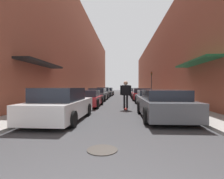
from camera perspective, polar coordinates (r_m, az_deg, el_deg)
The scene contains 18 objects.
ground at distance 22.53m, azimuth 2.63°, elevation -2.79°, with size 115.09×115.09×0.00m, color #38383A.
curb_strip_left at distance 28.12m, azimuth -5.81°, elevation -1.94°, with size 1.80×52.31×0.12m.
curb_strip_right at distance 28.01m, azimuth 11.47°, elevation -1.96°, with size 1.80×52.31×0.12m.
building_row_left at distance 29.10m, azimuth -11.56°, elevation 10.35°, with size 4.90×52.31×12.48m.
building_row_right at distance 28.70m, azimuth 17.30°, elevation 7.48°, with size 4.90×52.31×9.52m.
parked_car_left_0 at distance 7.78m, azimuth -16.34°, elevation -4.91°, with size 1.98×4.35×1.40m.
parked_car_left_1 at distance 12.84m, azimuth -8.14°, elevation -2.93°, with size 2.03×4.08×1.21m.
parked_car_left_2 at distance 18.51m, azimuth -4.55°, elevation -1.61°, with size 1.86×4.78×1.30m.
parked_car_left_3 at distance 23.74m, azimuth -2.80°, elevation -1.00°, with size 1.87×4.04×1.36m.
parked_car_left_4 at distance 29.11m, azimuth -1.49°, elevation -0.72°, with size 2.02×4.79×1.31m.
parked_car_right_0 at distance 8.31m, azimuth 16.33°, elevation -4.68°, with size 2.07×4.55×1.30m.
parked_car_right_1 at distance 13.84m, azimuth 11.78°, elevation -2.68°, with size 1.88×4.38×1.19m.
parked_car_right_2 at distance 19.57m, azimuth 9.40°, elevation -1.53°, with size 2.04×4.77×1.28m.
parked_car_right_3 at distance 25.40m, azimuth 8.05°, elevation -1.02°, with size 1.92×4.72×1.23m.
parked_car_right_4 at distance 30.95m, azimuth 7.02°, elevation -0.67°, with size 1.87×3.92×1.24m.
skateboarder at distance 11.03m, azimuth 4.51°, elevation -0.80°, with size 0.69×0.78×1.81m.
manhole_cover at distance 4.20m, azimuth -3.20°, elevation -19.07°, with size 0.70×0.70×0.02m.
traffic_light at distance 24.45m, azimuth 12.77°, elevation 2.67°, with size 0.16×0.22×3.37m.
Camera 1 is at (0.38, -1.55, 1.44)m, focal length 28.00 mm.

